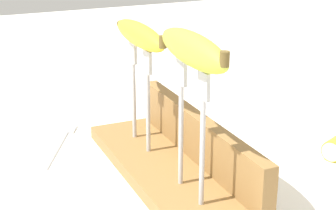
% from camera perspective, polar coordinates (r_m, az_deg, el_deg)
% --- Properties ---
extents(ground_plane, '(3.00, 3.00, 0.00)m').
position_cam_1_polar(ground_plane, '(0.89, 0.00, -7.41)').
color(ground_plane, white).
extents(wooden_board, '(0.41, 0.13, 0.02)m').
position_cam_1_polar(wooden_board, '(0.88, 0.00, -6.79)').
color(wooden_board, olive).
rests_on(wooden_board, ground).
extents(board_backstop, '(0.40, 0.02, 0.07)m').
position_cam_1_polar(board_backstop, '(0.88, 3.18, -3.37)').
color(board_backstop, olive).
rests_on(board_backstop, wooden_board).
extents(fork_stand_left, '(0.09, 0.01, 0.17)m').
position_cam_1_polar(fork_stand_left, '(0.92, -2.83, 1.92)').
color(fork_stand_left, '#B2B2B7').
rests_on(fork_stand_left, wooden_board).
extents(fork_stand_right, '(0.09, 0.01, 0.19)m').
position_cam_1_polar(fork_stand_right, '(0.75, 2.43, -1.48)').
color(fork_stand_right, '#B2B2B7').
rests_on(fork_stand_right, wooden_board).
extents(banana_raised_left, '(0.20, 0.04, 0.04)m').
position_cam_1_polar(banana_raised_left, '(0.89, -2.93, 7.20)').
color(banana_raised_left, yellow).
rests_on(banana_raised_left, fork_stand_left).
extents(banana_raised_right, '(0.19, 0.05, 0.04)m').
position_cam_1_polar(banana_raised_right, '(0.72, 2.53, 5.73)').
color(banana_raised_right, '#B2C138').
rests_on(banana_raised_right, fork_stand_right).
extents(fork_fallen_near, '(0.18, 0.10, 0.01)m').
position_cam_1_polar(fork_fallen_near, '(1.03, -10.73, -3.45)').
color(fork_fallen_near, '#B2B2B7').
rests_on(fork_fallen_near, ground).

